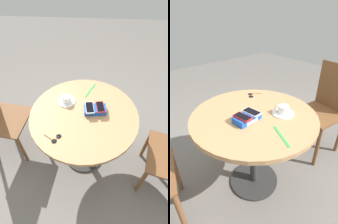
{
  "view_description": "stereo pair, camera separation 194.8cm",
  "coord_description": "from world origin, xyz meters",
  "views": [
    {
      "loc": [
        -0.06,
        0.96,
        1.82
      ],
      "look_at": [
        0.0,
        0.0,
        0.73
      ],
      "focal_mm": 28.0,
      "sensor_mm": 36.0,
      "label": 1
    },
    {
      "loc": [
        -0.71,
        -0.82,
        1.37
      ],
      "look_at": [
        0.0,
        0.0,
        0.73
      ],
      "focal_mm": 28.0,
      "sensor_mm": 36.0,
      "label": 2
    }
  ],
  "objects": [
    {
      "name": "sunglasses",
      "position": [
        0.2,
        0.26,
        0.72
      ],
      "size": [
        0.14,
        0.08,
        0.01
      ],
      "color": "black",
      "rests_on": "round_table"
    },
    {
      "name": "phone_white",
      "position": [
        -0.04,
        -0.03,
        0.76
      ],
      "size": [
        0.09,
        0.14,
        0.01
      ],
      "color": "silver",
      "rests_on": "phone_box"
    },
    {
      "name": "ground_plane",
      "position": [
        0.0,
        0.0,
        0.0
      ],
      "size": [
        8.0,
        8.0,
        0.0
      ],
      "primitive_type": "plane",
      "color": "slate"
    },
    {
      "name": "phone_red",
      "position": [
        -0.13,
        -0.04,
        0.76
      ],
      "size": [
        0.08,
        0.13,
        0.01
      ],
      "color": "red",
      "rests_on": "phone_box"
    },
    {
      "name": "lanyard_strap",
      "position": [
        -0.04,
        -0.3,
        0.72
      ],
      "size": [
        0.1,
        0.2,
        0.0
      ],
      "primitive_type": "cube",
      "rotation": [
        0.0,
        0.0,
        1.16
      ],
      "color": "green",
      "rests_on": "round_table"
    },
    {
      "name": "round_table",
      "position": [
        0.0,
        0.0,
        0.59
      ],
      "size": [
        0.92,
        0.92,
        0.71
      ],
      "color": "#2D2D2D",
      "rests_on": "ground_plane"
    },
    {
      "name": "phone_box",
      "position": [
        -0.09,
        -0.03,
        0.74
      ],
      "size": [
        0.19,
        0.12,
        0.04
      ],
      "color": "blue",
      "rests_on": "round_table"
    },
    {
      "name": "saucer",
      "position": [
        0.17,
        -0.13,
        0.72
      ],
      "size": [
        0.16,
        0.16,
        0.01
      ],
      "primitive_type": "cylinder",
      "color": "white",
      "rests_on": "round_table"
    },
    {
      "name": "coffee_cup",
      "position": [
        0.16,
        -0.13,
        0.75
      ],
      "size": [
        0.08,
        0.1,
        0.06
      ],
      "color": "white",
      "rests_on": "saucer"
    }
  ]
}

